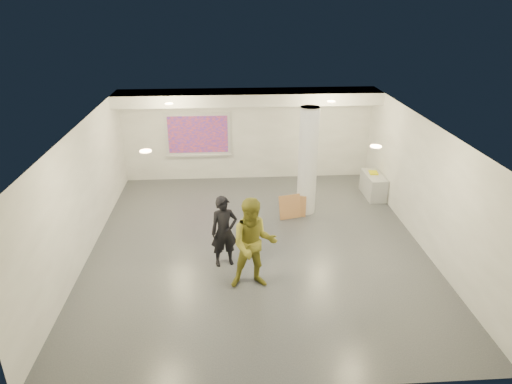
{
  "coord_description": "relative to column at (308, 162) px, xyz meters",
  "views": [
    {
      "loc": [
        -0.66,
        -9.75,
        5.7
      ],
      "look_at": [
        0.0,
        0.4,
        1.25
      ],
      "focal_mm": 32.0,
      "sensor_mm": 36.0,
      "label": 1
    }
  ],
  "objects": [
    {
      "name": "wall_right",
      "position": [
        2.5,
        -1.8,
        0.0
      ],
      "size": [
        0.01,
        9.0,
        3.0
      ],
      "primitive_type": "cube",
      "color": "silver",
      "rests_on": "floor"
    },
    {
      "name": "downlight_nw",
      "position": [
        -3.7,
        0.7,
        1.48
      ],
      "size": [
        0.22,
        0.22,
        0.02
      ],
      "primitive_type": "cylinder",
      "color": "#EEB986",
      "rests_on": "ceiling"
    },
    {
      "name": "soffit_band",
      "position": [
        -1.5,
        2.15,
        1.32
      ],
      "size": [
        8.0,
        1.1,
        0.36
      ],
      "primitive_type": "cube",
      "color": "silver",
      "rests_on": "ceiling"
    },
    {
      "name": "credenza",
      "position": [
        2.22,
        0.94,
        -1.15
      ],
      "size": [
        0.51,
        1.19,
        0.69
      ],
      "primitive_type": "cube",
      "rotation": [
        0.0,
        0.0,
        0.02
      ],
      "color": "#A1A3A6",
      "rests_on": "floor"
    },
    {
      "name": "cardboard_back",
      "position": [
        -0.5,
        -0.36,
        -1.17
      ],
      "size": [
        0.64,
        0.36,
        0.66
      ],
      "primitive_type": "cube",
      "rotation": [
        -0.24,
        0.0,
        0.26
      ],
      "color": "#9D6A3E",
      "rests_on": "floor"
    },
    {
      "name": "projection_screen",
      "position": [
        -3.1,
        2.65,
        0.03
      ],
      "size": [
        2.1,
        0.13,
        1.42
      ],
      "color": "silver",
      "rests_on": "wall_back"
    },
    {
      "name": "downlight_sw",
      "position": [
        -3.7,
        -3.3,
        1.48
      ],
      "size": [
        0.22,
        0.22,
        0.02
      ],
      "primitive_type": "cylinder",
      "color": "#EEB986",
      "rests_on": "ceiling"
    },
    {
      "name": "woman",
      "position": [
        -2.29,
        -2.59,
        -0.67
      ],
      "size": [
        0.69,
        0.53,
        1.67
      ],
      "primitive_type": "imported",
      "rotation": [
        0.0,
        0.0,
        0.24
      ],
      "color": "black",
      "rests_on": "floor"
    },
    {
      "name": "ceiling",
      "position": [
        -1.5,
        -1.8,
        1.5
      ],
      "size": [
        8.0,
        9.0,
        0.01
      ],
      "primitive_type": "cube",
      "color": "silver",
      "rests_on": "floor"
    },
    {
      "name": "wall_back",
      "position": [
        -1.5,
        2.7,
        0.0
      ],
      "size": [
        8.0,
        0.01,
        3.0
      ],
      "primitive_type": "cube",
      "color": "silver",
      "rests_on": "floor"
    },
    {
      "name": "column",
      "position": [
        0.0,
        0.0,
        0.0
      ],
      "size": [
        0.52,
        0.52,
        3.0
      ],
      "primitive_type": "cylinder",
      "color": "silver",
      "rests_on": "floor"
    },
    {
      "name": "wall_front",
      "position": [
        -1.5,
        -6.3,
        0.0
      ],
      "size": [
        8.0,
        0.01,
        3.0
      ],
      "primitive_type": "cube",
      "color": "silver",
      "rests_on": "floor"
    },
    {
      "name": "downlight_se",
      "position": [
        0.7,
        -3.3,
        1.48
      ],
      "size": [
        0.22,
        0.22,
        0.02
      ],
      "primitive_type": "cylinder",
      "color": "#EEB986",
      "rests_on": "ceiling"
    },
    {
      "name": "postit_pad",
      "position": [
        2.23,
        1.07,
        -0.79
      ],
      "size": [
        0.28,
        0.36,
        0.03
      ],
      "primitive_type": "cube",
      "rotation": [
        0.0,
        0.0,
        -0.12
      ],
      "color": "#DDD608",
      "rests_on": "credenza"
    },
    {
      "name": "wall_left",
      "position": [
        -5.5,
        -1.8,
        0.0
      ],
      "size": [
        0.01,
        9.0,
        3.0
      ],
      "primitive_type": "cube",
      "color": "silver",
      "rests_on": "floor"
    },
    {
      "name": "downlight_ne",
      "position": [
        0.7,
        0.7,
        1.48
      ],
      "size": [
        0.22,
        0.22,
        0.02
      ],
      "primitive_type": "cylinder",
      "color": "#EEB986",
      "rests_on": "ceiling"
    },
    {
      "name": "cardboard_front",
      "position": [
        -0.31,
        -0.26,
        -1.21
      ],
      "size": [
        0.55,
        0.26,
        0.58
      ],
      "primitive_type": "cube",
      "rotation": [
        -0.17,
        0.0,
        -0.23
      ],
      "color": "#9D6A3E",
      "rests_on": "floor"
    },
    {
      "name": "man",
      "position": [
        -1.68,
        -3.47,
        -0.5
      ],
      "size": [
        0.99,
        0.78,
        2.0
      ],
      "primitive_type": "imported",
      "rotation": [
        0.0,
        0.0,
        0.03
      ],
      "color": "olive",
      "rests_on": "floor"
    },
    {
      "name": "floor",
      "position": [
        -1.5,
        -1.8,
        -1.5
      ],
      "size": [
        8.0,
        9.0,
        0.01
      ],
      "primitive_type": "cube",
      "color": "#3B3E43",
      "rests_on": "ground"
    }
  ]
}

